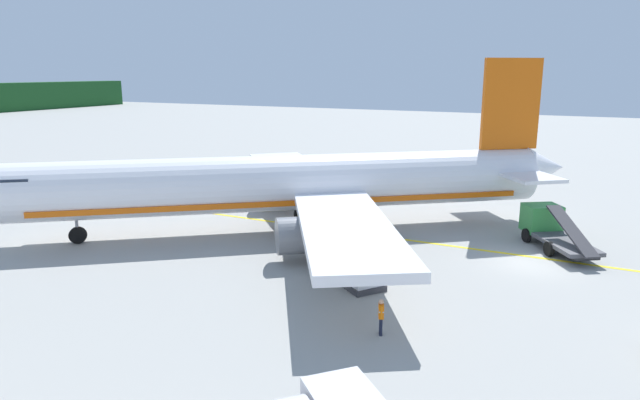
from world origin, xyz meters
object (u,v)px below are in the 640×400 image
at_px(service_truck_catering, 550,228).
at_px(cargo_container_near, 364,271).
at_px(crew_loader_left, 381,314).
at_px(airliner_foreground, 294,184).

distance_m(service_truck_catering, cargo_container_near, 14.56).
relative_size(cargo_container_near, crew_loader_left, 1.54).
xyz_separation_m(service_truck_catering, cargo_container_near, (-12.19, 7.97, -0.18)).
xyz_separation_m(service_truck_catering, crew_loader_left, (-16.65, 5.40, -0.22)).
bearing_deg(crew_loader_left, service_truck_catering, -17.96).
distance_m(airliner_foreground, crew_loader_left, 16.51).
bearing_deg(cargo_container_near, crew_loader_left, -150.02).
distance_m(airliner_foreground, service_truck_catering, 17.05).
bearing_deg(service_truck_catering, airliner_foreground, 105.41).
height_order(airliner_foreground, crew_loader_left, airliner_foreground).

